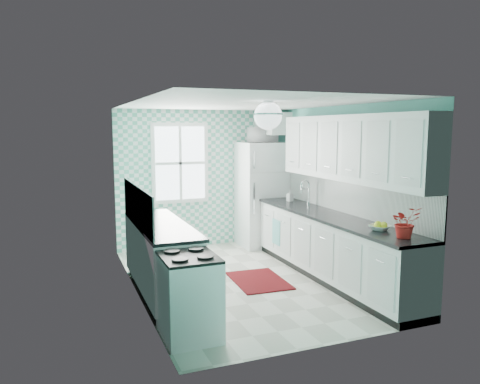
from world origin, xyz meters
name	(u,v)px	position (x,y,z in m)	size (l,w,h in m)	color
floor	(243,281)	(0.00, 0.00, -0.01)	(3.00, 4.40, 0.02)	silver
ceiling	(243,103)	(0.00, 0.00, 2.51)	(3.00, 4.40, 0.02)	white
wall_back	(198,179)	(0.00, 2.21, 1.25)	(3.00, 0.02, 2.50)	#5CBDAC
wall_front	(329,224)	(0.00, -2.21, 1.25)	(3.00, 0.02, 2.50)	#5CBDAC
wall_left	(134,200)	(-1.51, 0.00, 1.25)	(0.02, 4.40, 2.50)	#5CBDAC
wall_right	(335,189)	(1.51, 0.00, 1.25)	(0.02, 4.40, 2.50)	#5CBDAC
accent_wall	(199,179)	(0.00, 2.19, 1.25)	(3.00, 0.01, 2.50)	#58B59B
window	(180,163)	(-0.35, 2.16, 1.55)	(1.04, 0.05, 1.44)	white
backsplash_right	(349,196)	(1.49, -0.40, 1.20)	(0.02, 3.60, 0.51)	white
backsplash_left	(137,205)	(-1.49, -0.07, 1.20)	(0.02, 2.15, 0.51)	white
upper_cabinets_right	(350,148)	(1.33, -0.60, 1.90)	(0.33, 3.20, 0.90)	white
upper_cabinet_fridge	(272,124)	(1.30, 1.83, 2.25)	(0.40, 0.74, 0.40)	white
ceiling_light	(268,115)	(0.00, -0.80, 2.32)	(0.34, 0.34, 0.35)	silver
base_cabinets_right	(331,249)	(1.20, -0.40, 0.45)	(0.60, 3.60, 0.90)	white
countertop_right	(331,217)	(1.19, -0.40, 0.92)	(0.63, 3.60, 0.04)	black
base_cabinets_left	(161,260)	(-1.20, -0.07, 0.45)	(0.60, 2.15, 0.90)	white
countertop_left	(161,225)	(-1.19, -0.07, 0.92)	(0.63, 2.15, 0.04)	black
fridge	(262,194)	(1.11, 1.81, 0.96)	(0.83, 0.82, 1.91)	white
stove	(189,294)	(-1.20, -1.46, 0.45)	(0.57, 0.71, 0.86)	white
sink	(299,206)	(1.20, 0.56, 0.93)	(0.49, 0.41, 0.53)	silver
rug	(259,280)	(0.20, -0.11, 0.01)	(0.71, 1.01, 0.02)	maroon
dish_towel	(276,232)	(0.89, 0.74, 0.48)	(0.02, 0.27, 0.41)	teal
fruit_bowl	(380,228)	(1.20, -1.46, 0.97)	(0.25, 0.25, 0.06)	white
potted_plant	(405,222)	(1.20, -1.90, 1.12)	(0.33, 0.28, 0.36)	red
soap_bottle	(290,196)	(1.25, 0.97, 1.04)	(0.09, 0.09, 0.19)	#A1C0D3
microwave	(263,135)	(1.11, 1.81, 2.05)	(0.49, 0.34, 0.27)	silver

